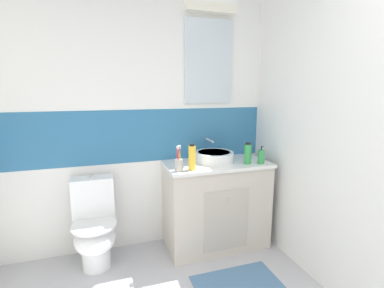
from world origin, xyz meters
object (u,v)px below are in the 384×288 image
object	(u,v)px
mouthwash_bottle	(248,154)
shampoo_bottle_tall	(192,157)
sink_basin	(214,156)
toilet	(95,227)
soap_dispenser	(261,157)
toothbrush_cup	(179,164)

from	to	relation	value
mouthwash_bottle	shampoo_bottle_tall	world-z (taller)	shampoo_bottle_tall
sink_basin	toilet	size ratio (longest dim) A/B	0.54
sink_basin	mouthwash_bottle	bearing A→B (deg)	-34.84
soap_dispenser	toilet	bearing A→B (deg)	173.45
toilet	sink_basin	bearing A→B (deg)	1.94
shampoo_bottle_tall	soap_dispenser	bearing A→B (deg)	0.06
sink_basin	toothbrush_cup	world-z (taller)	toothbrush_cup
toothbrush_cup	soap_dispenser	size ratio (longest dim) A/B	1.35
sink_basin	mouthwash_bottle	xyz separation A→B (m)	(0.26, -0.18, 0.05)
toilet	shampoo_bottle_tall	bearing A→B (deg)	-11.83
sink_basin	soap_dispenser	distance (m)	0.44
shampoo_bottle_tall	toothbrush_cup	bearing A→B (deg)	-178.20
toilet	soap_dispenser	bearing A→B (deg)	-6.55
toothbrush_cup	shampoo_bottle_tall	distance (m)	0.13
sink_basin	shampoo_bottle_tall	distance (m)	0.37
toilet	toothbrush_cup	xyz separation A→B (m)	(0.72, -0.18, 0.55)
toilet	toothbrush_cup	world-z (taller)	toothbrush_cup
toothbrush_cup	shampoo_bottle_tall	bearing A→B (deg)	1.80
shampoo_bottle_tall	mouthwash_bottle	bearing A→B (deg)	3.05
toilet	shampoo_bottle_tall	size ratio (longest dim) A/B	3.42
mouthwash_bottle	soap_dispenser	bearing A→B (deg)	-12.88
soap_dispenser	shampoo_bottle_tall	distance (m)	0.68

